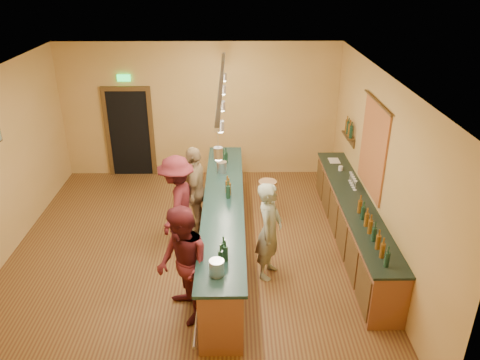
{
  "coord_description": "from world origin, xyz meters",
  "views": [
    {
      "loc": [
        0.79,
        -7.18,
        4.84
      ],
      "look_at": [
        0.9,
        0.2,
        1.35
      ],
      "focal_mm": 35.0,
      "sensor_mm": 36.0,
      "label": 1
    }
  ],
  "objects_px": {
    "back_counter": "(353,222)",
    "bar_stool": "(268,188)",
    "tasting_bar": "(224,223)",
    "customer_a": "(183,266)",
    "customer_c": "(177,203)",
    "customer_b": "(195,190)",
    "bartender": "(269,231)"
  },
  "relations": [
    {
      "from": "back_counter",
      "to": "bar_stool",
      "type": "bearing_deg",
      "value": 141.41
    },
    {
      "from": "tasting_bar",
      "to": "customer_a",
      "type": "bearing_deg",
      "value": -107.94
    },
    {
      "from": "back_counter",
      "to": "customer_c",
      "type": "distance_m",
      "value": 3.22
    },
    {
      "from": "tasting_bar",
      "to": "bar_stool",
      "type": "relative_size",
      "value": 6.69
    },
    {
      "from": "customer_a",
      "to": "bar_stool",
      "type": "bearing_deg",
      "value": 131.71
    },
    {
      "from": "customer_a",
      "to": "customer_c",
      "type": "bearing_deg",
      "value": 164.95
    },
    {
      "from": "back_counter",
      "to": "bar_stool",
      "type": "distance_m",
      "value": 1.91
    },
    {
      "from": "customer_b",
      "to": "customer_c",
      "type": "bearing_deg",
      "value": -23.98
    },
    {
      "from": "customer_b",
      "to": "bartender",
      "type": "bearing_deg",
      "value": 46.41
    },
    {
      "from": "customer_a",
      "to": "customer_c",
      "type": "xyz_separation_m",
      "value": [
        -0.28,
        1.93,
        -0.01
      ]
    },
    {
      "from": "bartender",
      "to": "customer_c",
      "type": "bearing_deg",
      "value": 81.64
    },
    {
      "from": "bartender",
      "to": "customer_c",
      "type": "relative_size",
      "value": 0.95
    },
    {
      "from": "back_counter",
      "to": "customer_a",
      "type": "distance_m",
      "value": 3.49
    },
    {
      "from": "back_counter",
      "to": "customer_a",
      "type": "bearing_deg",
      "value": -147.2
    },
    {
      "from": "customer_a",
      "to": "bar_stool",
      "type": "xyz_separation_m",
      "value": [
        1.42,
        3.06,
        -0.28
      ]
    },
    {
      "from": "customer_c",
      "to": "bar_stool",
      "type": "height_order",
      "value": "customer_c"
    },
    {
      "from": "back_counter",
      "to": "bartender",
      "type": "relative_size",
      "value": 2.69
    },
    {
      "from": "bartender",
      "to": "customer_b",
      "type": "height_order",
      "value": "customer_b"
    },
    {
      "from": "tasting_bar",
      "to": "bar_stool",
      "type": "xyz_separation_m",
      "value": [
        0.87,
        1.37,
        0.01
      ]
    },
    {
      "from": "customer_c",
      "to": "bar_stool",
      "type": "relative_size",
      "value": 2.33
    },
    {
      "from": "bartender",
      "to": "customer_c",
      "type": "distance_m",
      "value": 1.83
    },
    {
      "from": "back_counter",
      "to": "customer_b",
      "type": "relative_size",
      "value": 2.6
    },
    {
      "from": "customer_c",
      "to": "back_counter",
      "type": "bearing_deg",
      "value": 100.39
    },
    {
      "from": "tasting_bar",
      "to": "customer_c",
      "type": "xyz_separation_m",
      "value": [
        -0.83,
        0.23,
        0.28
      ]
    },
    {
      "from": "bartender",
      "to": "tasting_bar",
      "type": "bearing_deg",
      "value": 69.63
    },
    {
      "from": "customer_a",
      "to": "bartender",
      "type": "bearing_deg",
      "value": 104.6
    },
    {
      "from": "customer_a",
      "to": "customer_b",
      "type": "height_order",
      "value": "customer_a"
    },
    {
      "from": "back_counter",
      "to": "customer_c",
      "type": "height_order",
      "value": "customer_c"
    },
    {
      "from": "back_counter",
      "to": "bartender",
      "type": "height_order",
      "value": "bartender"
    },
    {
      "from": "bar_stool",
      "to": "customer_a",
      "type": "bearing_deg",
      "value": -114.88
    },
    {
      "from": "customer_a",
      "to": "tasting_bar",
      "type": "bearing_deg",
      "value": 138.65
    },
    {
      "from": "tasting_bar",
      "to": "bartender",
      "type": "height_order",
      "value": "bartender"
    }
  ]
}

